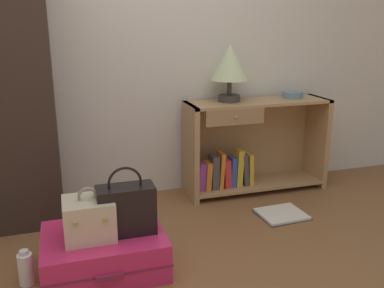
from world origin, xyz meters
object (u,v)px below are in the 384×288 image
table_lamp (230,64)px  handbag (126,209)px  bookshelf (248,148)px  bottle (26,268)px  bowl (292,95)px  open_book_on_floor (282,214)px  train_case (89,218)px  suitcase_large (104,251)px

table_lamp → handbag: (-0.96, -0.91, -0.67)m
bookshelf → table_lamp: table_lamp is taller
bookshelf → bottle: bearing=-152.1°
handbag → bottle: handbag is taller
bowl → handbag: size_ratio=0.45×
table_lamp → open_book_on_floor: size_ratio=1.25×
bowl → handbag: (-1.52, -0.91, -0.41)m
train_case → bottle: size_ratio=1.47×
table_lamp → train_case: (-1.16, -0.91, -0.70)m
table_lamp → handbag: bearing=-136.6°
table_lamp → bottle: 2.00m
table_lamp → handbag: 1.49m
bowl → bottle: size_ratio=0.86×
suitcase_large → handbag: 0.28m
suitcase_large → open_book_on_floor: bearing=14.1°
handbag → bottle: bearing=179.7°
suitcase_large → open_book_on_floor: size_ratio=1.90×
bookshelf → open_book_on_floor: bearing=-87.0°
bookshelf → open_book_on_floor: (0.03, -0.54, -0.35)m
bottle → bowl: bearing=23.7°
suitcase_large → train_case: bearing=-162.5°
bookshelf → open_book_on_floor: bookshelf is taller
table_lamp → bottle: table_lamp is taller
table_lamp → suitcase_large: (-1.10, -0.89, -0.92)m
table_lamp → bottle: size_ratio=2.21×
open_book_on_floor → bowl: bearing=57.5°
table_lamp → bookshelf: bearing=-6.4°
bottle → open_book_on_floor: (1.71, 0.35, -0.08)m
suitcase_large → bookshelf: bearing=34.4°
bowl → bookshelf: bearing=-177.3°
suitcase_large → bottle: 0.41m
table_lamp → open_book_on_floor: (0.20, -0.56, -1.03)m
suitcase_large → handbag: bearing=-10.7°
suitcase_large → handbag: handbag is taller
suitcase_large → bottle: bearing=-177.0°
bowl → train_case: 1.99m
bookshelf → open_book_on_floor: 0.65m
train_case → bottle: bearing=-180.0°
table_lamp → bowl: size_ratio=2.56×
bottle → bookshelf: bearing=27.9°
suitcase_large → bottle: (-0.41, -0.02, -0.02)m
bowl → bottle: bearing=-156.3°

